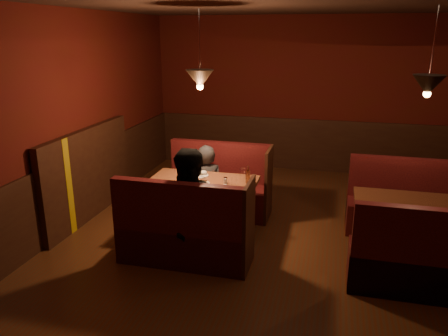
% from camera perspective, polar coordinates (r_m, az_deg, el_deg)
% --- Properties ---
extents(room, '(6.02, 7.02, 2.92)m').
position_cam_1_polar(room, '(5.20, 5.82, 0.03)').
color(room, '#5B2811').
rests_on(room, ground).
extents(main_table, '(1.40, 0.85, 0.98)m').
position_cam_1_polar(main_table, '(5.70, -2.79, -3.38)').
color(main_table, brown).
rests_on(main_table, ground).
extents(main_bench_far, '(1.54, 0.55, 1.05)m').
position_cam_1_polar(main_bench_far, '(6.49, -0.59, -3.01)').
color(main_bench_far, '#340B0E').
rests_on(main_bench_far, ground).
extents(main_bench_near, '(1.54, 0.55, 1.05)m').
position_cam_1_polar(main_bench_near, '(5.10, -5.20, -9.00)').
color(main_bench_near, '#340B0E').
rests_on(main_bench_near, ground).
extents(second_table, '(1.27, 0.81, 0.72)m').
position_cam_1_polar(second_table, '(5.54, 23.12, -5.94)').
color(second_table, brown).
rests_on(second_table, ground).
extents(second_bench_far, '(1.40, 0.53, 1.00)m').
position_cam_1_polar(second_bench_far, '(6.32, 22.21, -5.08)').
color(second_bench_far, '#340B0E').
rests_on(second_bench_far, ground).
extents(second_bench_near, '(1.40, 0.53, 1.00)m').
position_cam_1_polar(second_bench_near, '(4.96, 24.40, -11.59)').
color(second_bench_near, '#340B0E').
rests_on(second_bench_near, ground).
extents(diner_a, '(0.61, 0.50, 1.43)m').
position_cam_1_polar(diner_a, '(6.22, -2.42, -0.23)').
color(diner_a, '#262629').
rests_on(diner_a, ground).
extents(diner_b, '(0.99, 0.87, 1.70)m').
position_cam_1_polar(diner_b, '(4.97, -4.05, -3.16)').
color(diner_b, black).
rests_on(diner_b, ground).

